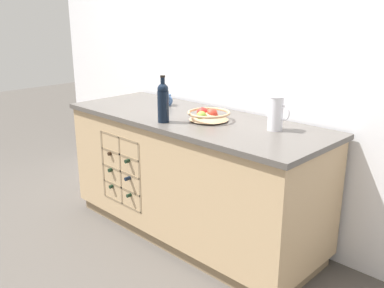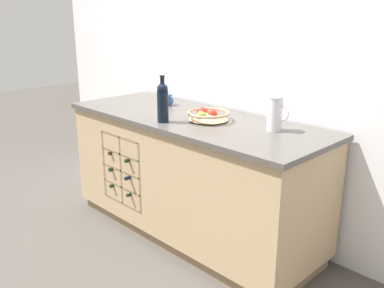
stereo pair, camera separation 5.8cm
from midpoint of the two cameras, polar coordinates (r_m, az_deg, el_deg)
name	(u,v)px [view 2 (the right image)]	position (r m, az deg, el deg)	size (l,w,h in m)	color
ground_plane	(192,232)	(3.34, 0.51, -11.70)	(14.00, 14.00, 0.00)	#4C4742
back_wall	(232,59)	(3.25, 5.92, 11.15)	(4.40, 0.06, 2.55)	white
kitchen_island	(191,176)	(3.14, 0.43, -4.32)	(2.02, 0.77, 0.91)	#8B7354
fruit_bowl	(208,115)	(2.89, 2.74, 3.92)	(0.29, 0.29, 0.09)	tan
white_pitcher	(275,113)	(2.68, 11.64, 4.08)	(0.15, 0.10, 0.22)	white
ceramic_mug	(167,100)	(3.38, -2.91, 5.92)	(0.13, 0.09, 0.09)	#385684
standing_wine_bottle	(163,101)	(2.84, -3.34, 5.69)	(0.08, 0.08, 0.31)	black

